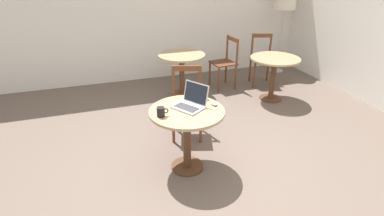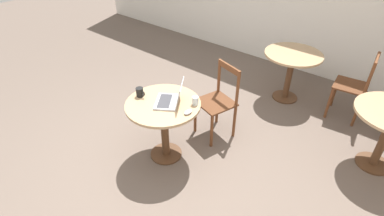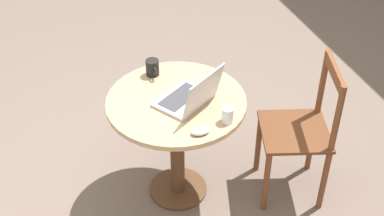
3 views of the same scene
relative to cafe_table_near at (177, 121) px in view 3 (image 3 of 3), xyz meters
The scene contains 7 objects.
ground_plane 0.61m from the cafe_table_near, 63.14° to the right, with size 16.00×16.00×0.00m, color #66564C.
cafe_table_near is the anchor object (origin of this frame).
chair_near_back 0.74m from the cafe_table_near, 72.82° to the left, with size 0.49×0.49×0.92m.
laptop 0.22m from the cafe_table_near, 45.58° to the left, with size 0.40×0.41×0.24m.
mouse 0.36m from the cafe_table_near, ahead, with size 0.06×0.10×0.03m.
mug 0.35m from the cafe_table_near, 169.11° to the right, with size 0.12×0.08×0.10m.
drinking_glass 0.39m from the cafe_table_near, 36.30° to the left, with size 0.06×0.06×0.09m.
Camera 3 is at (2.16, -0.49, 2.51)m, focal length 50.00 mm.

